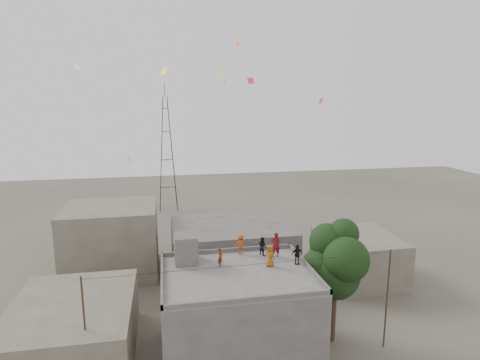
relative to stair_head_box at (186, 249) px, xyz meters
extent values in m
plane|color=#48433B|center=(3.20, -2.60, -7.10)|extent=(140.00, 140.00, 0.00)
cube|color=#4B4846|center=(3.20, -2.60, -4.10)|extent=(10.00, 8.00, 6.00)
cube|color=#5E5B58|center=(3.20, -2.60, -1.05)|extent=(10.00, 8.00, 0.10)
cube|color=#4B4846|center=(3.20, 1.32, -0.85)|extent=(10.00, 0.15, 0.30)
cube|color=#4B4846|center=(3.20, -6.53, -0.85)|extent=(10.00, 0.15, 0.30)
cube|color=#4B4846|center=(8.12, -2.60, -0.85)|extent=(0.15, 8.00, 0.30)
cube|color=#4B4846|center=(-1.72, -2.60, -0.85)|extent=(0.15, 8.00, 0.30)
cube|color=#4B4846|center=(0.00, 0.00, 0.00)|extent=(1.60, 1.80, 2.00)
cube|color=#5C5548|center=(-7.80, -0.60, -5.10)|extent=(8.00, 10.00, 4.00)
cube|color=#4B4846|center=(5.20, 11.40, -4.60)|extent=(12.00, 9.00, 5.00)
cube|color=#5C5548|center=(-6.80, 13.40, -3.60)|extent=(9.00, 8.00, 7.00)
cube|color=#5C5548|center=(17.20, 7.40, -4.90)|extent=(7.00, 8.00, 4.40)
cylinder|color=black|center=(10.40, -2.10, -5.10)|extent=(0.44, 0.44, 4.00)
cylinder|color=black|center=(10.55, -2.00, -3.50)|extent=(0.64, 0.91, 2.14)
sphere|color=black|center=(10.40, -2.10, -1.90)|extent=(3.60, 3.60, 3.60)
sphere|color=black|center=(11.50, -1.80, -1.10)|extent=(3.00, 3.00, 3.00)
sphere|color=black|center=(9.50, -1.60, -1.50)|extent=(2.80, 2.80, 2.80)
sphere|color=black|center=(10.80, -2.90, -0.50)|extent=(3.20, 3.20, 3.20)
sphere|color=black|center=(10.10, -1.20, 0.30)|extent=(2.60, 2.60, 2.60)
sphere|color=black|center=(11.20, -1.50, 0.90)|extent=(2.20, 2.20, 2.20)
cylinder|color=black|center=(-6.30, -4.10, -3.40)|extent=(0.12, 0.12, 7.40)
cylinder|color=black|center=(13.70, -3.60, -3.40)|extent=(0.12, 0.12, 7.40)
cylinder|color=black|center=(3.70, -3.85, 0.10)|extent=(20.00, 0.52, 0.02)
cylinder|color=black|center=(-1.65, 36.55, 1.90)|extent=(1.27, 1.27, 18.01)
cylinder|color=black|center=(0.05, 36.55, 1.90)|extent=(1.27, 1.27, 18.01)
cylinder|color=black|center=(0.05, 38.25, 1.90)|extent=(1.27, 1.27, 18.01)
cylinder|color=black|center=(-1.65, 38.25, 1.90)|extent=(1.27, 1.27, 18.01)
cube|color=black|center=(-0.80, 37.40, -3.50)|extent=(2.36, 0.08, 0.08)
cube|color=black|center=(-0.80, 37.40, -3.50)|extent=(0.08, 2.36, 0.08)
cube|color=black|center=(-0.80, 37.40, 1.00)|extent=(1.81, 0.08, 0.08)
cube|color=black|center=(-0.80, 37.40, 1.00)|extent=(0.08, 1.81, 0.08)
cube|color=black|center=(-0.80, 37.40, 5.50)|extent=(1.26, 0.08, 0.08)
cube|color=black|center=(-0.80, 37.40, 5.50)|extent=(0.08, 1.26, 0.08)
cube|color=black|center=(-0.80, 37.40, 9.10)|extent=(0.82, 0.08, 0.08)
cube|color=black|center=(-0.80, 37.40, 9.10)|extent=(0.08, 0.82, 0.08)
cylinder|color=black|center=(-0.80, 37.40, 11.90)|extent=(0.08, 0.08, 2.00)
imported|color=maroon|center=(6.49, -0.26, -0.07)|extent=(0.70, 0.47, 1.87)
imported|color=#9D5811|center=(5.64, -1.85, -0.24)|extent=(0.89, 0.85, 1.53)
imported|color=black|center=(5.62, 0.29, -0.30)|extent=(0.83, 0.86, 1.39)
imported|color=black|center=(7.60, -1.86, -0.29)|extent=(0.87, 0.45, 1.43)
imported|color=#A94413|center=(4.09, 0.80, -0.25)|extent=(0.99, 0.59, 1.51)
imported|color=maroon|center=(2.27, -1.16, -0.34)|extent=(0.51, 0.58, 1.32)
plane|color=red|center=(-3.63, 0.58, 6.52)|extent=(0.16, 0.55, 0.53)
plane|color=#DA226E|center=(5.59, 4.42, 11.82)|extent=(0.57, 0.53, 0.47)
plane|color=yellow|center=(3.60, 6.90, 12.83)|extent=(0.38, 0.32, 0.32)
plane|color=#2589D5|center=(7.46, 2.07, 8.28)|extent=(0.31, 0.55, 0.51)
plane|color=silver|center=(-8.16, 9.40, 13.00)|extent=(0.47, 0.56, 0.44)
plane|color=#E25519|center=(6.02, 12.26, 15.57)|extent=(0.27, 0.33, 0.37)
plane|color=green|center=(2.82, 1.47, 5.25)|extent=(0.18, 0.44, 0.40)
plane|color=#DE3459|center=(12.03, 5.75, 10.26)|extent=(0.49, 0.42, 0.41)
plane|color=yellow|center=(-1.10, -1.98, 12.03)|extent=(0.44, 0.49, 0.40)
plane|color=#4FBFED|center=(4.99, 13.79, 12.07)|extent=(0.35, 0.22, 0.31)
camera|label=1|loc=(-1.33, -27.10, 10.30)|focal=30.00mm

